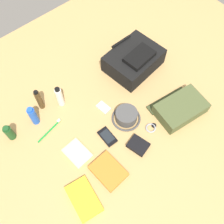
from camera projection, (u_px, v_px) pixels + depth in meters
ground_plane at (112, 116)px, 1.59m from camera, size 2.64×2.02×0.02m
backpack at (134, 60)px, 1.70m from camera, size 0.37×0.30×0.15m
toiletry_pouch at (180, 108)px, 1.56m from camera, size 0.32×0.27×0.08m
bucket_hat at (126, 116)px, 1.54m from camera, size 0.18×0.18×0.07m
shampoo_bottle at (9, 133)px, 1.46m from camera, size 0.05×0.05×0.12m
deodorant_spray at (33, 116)px, 1.50m from camera, size 0.04×0.04×0.15m
cologne_bottle at (39, 100)px, 1.54m from camera, size 0.03×0.03×0.17m
toothpaste_tube at (60, 97)px, 1.55m from camera, size 0.04×0.04×0.16m
paperback_novel at (84, 199)px, 1.33m from camera, size 0.16×0.22×0.02m
travel_guidebook at (108, 171)px, 1.40m from camera, size 0.15×0.19×0.03m
cell_phone at (107, 137)px, 1.50m from camera, size 0.07×0.12×0.01m
media_player at (103, 107)px, 1.60m from camera, size 0.06×0.09×0.01m
wristwatch at (151, 128)px, 1.53m from camera, size 0.07×0.06×0.01m
toothbrush at (51, 129)px, 1.53m from camera, size 0.19×0.04×0.02m
wallet at (138, 145)px, 1.47m from camera, size 0.11×0.13×0.02m
notepad at (77, 153)px, 1.46m from camera, size 0.12×0.16×0.02m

